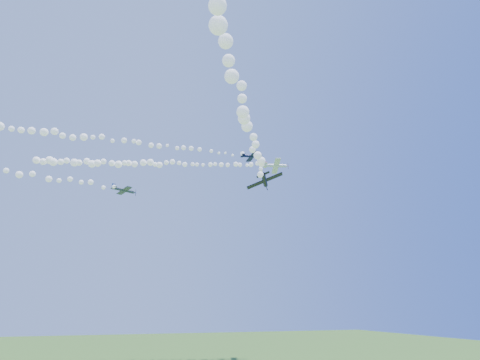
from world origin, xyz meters
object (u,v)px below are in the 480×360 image
object	(u,v)px
plane_white	(276,166)
plane_navy	(252,156)
plane_grey	(124,190)
plane_black	(264,180)

from	to	relation	value
plane_white	plane_navy	distance (m)	15.19
plane_grey	plane_black	bearing A→B (deg)	-56.14
plane_grey	plane_black	size ratio (longest dim) A/B	0.87
plane_black	plane_navy	bearing A→B (deg)	13.36
plane_white	plane_black	distance (m)	38.01
plane_navy	plane_grey	bearing A→B (deg)	-179.91
plane_white	plane_navy	world-z (taller)	plane_white
plane_white	plane_grey	bearing A→B (deg)	-153.34
plane_white	plane_navy	size ratio (longest dim) A/B	1.22
plane_black	plane_white	bearing A→B (deg)	-1.42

